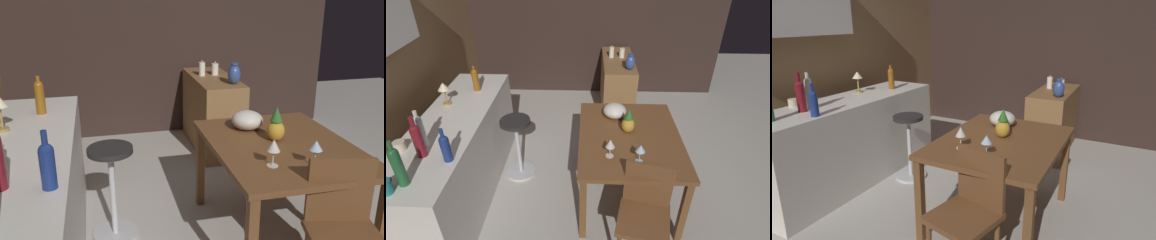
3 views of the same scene
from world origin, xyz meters
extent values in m
cube|color=#33231E|center=(2.55, 0.30, 1.30)|extent=(0.10, 4.40, 2.60)
cube|color=brown|center=(0.09, -0.21, 0.72)|extent=(1.24, 0.96, 0.04)
cube|color=brown|center=(0.66, 0.22, 0.35)|extent=(0.06, 0.06, 0.70)
cube|color=brown|center=(-0.48, -0.64, 0.35)|extent=(0.06, 0.06, 0.70)
cube|color=brown|center=(0.66, -0.64, 0.35)|extent=(0.06, 0.06, 0.70)
cube|color=silver|center=(0.06, 1.47, 0.45)|extent=(2.10, 0.60, 0.90)
cube|color=olive|center=(1.88, -0.24, 0.41)|extent=(1.10, 0.44, 0.82)
cube|color=brown|center=(-0.50, -0.30, 0.67)|extent=(0.11, 0.38, 0.41)
cylinder|color=#262323|center=(0.36, 0.95, 0.69)|extent=(0.32, 0.32, 0.04)
cylinder|color=silver|center=(0.36, 0.95, 0.35)|extent=(0.04, 0.04, 0.67)
cylinder|color=silver|center=(0.36, 0.95, 0.01)|extent=(0.34, 0.34, 0.03)
cylinder|color=silver|center=(-0.23, -0.01, 0.74)|extent=(0.07, 0.07, 0.00)
cylinder|color=silver|center=(-0.23, -0.01, 0.79)|extent=(0.01, 0.01, 0.09)
cone|color=silver|center=(-0.23, -0.01, 0.88)|extent=(0.08, 0.08, 0.07)
cylinder|color=silver|center=(-0.29, -0.25, 0.74)|extent=(0.06, 0.06, 0.00)
cylinder|color=silver|center=(-0.29, -0.25, 0.80)|extent=(0.01, 0.01, 0.10)
cone|color=silver|center=(-0.29, -0.25, 0.88)|extent=(0.08, 0.08, 0.06)
ellipsoid|color=gold|center=(0.16, -0.20, 0.81)|extent=(0.12, 0.12, 0.15)
cone|color=#2D6B28|center=(0.16, -0.20, 0.94)|extent=(0.09, 0.09, 0.10)
ellipsoid|color=beige|center=(0.43, -0.09, 0.81)|extent=(0.24, 0.24, 0.14)
cylinder|color=#8C5114|center=(0.67, 1.41, 1.00)|extent=(0.07, 0.07, 0.21)
sphere|color=#8C5114|center=(0.67, 1.41, 1.11)|extent=(0.07, 0.07, 0.07)
cylinder|color=#8C5114|center=(0.67, 1.41, 1.16)|extent=(0.03, 0.03, 0.05)
cylinder|color=navy|center=(-0.52, 1.25, 0.99)|extent=(0.07, 0.07, 0.19)
sphere|color=navy|center=(-0.52, 1.25, 1.09)|extent=(0.07, 0.07, 0.07)
cylinder|color=navy|center=(-0.52, 1.25, 1.15)|extent=(0.03, 0.03, 0.08)
cylinder|color=#A58447|center=(0.35, 1.61, 0.91)|extent=(0.08, 0.08, 0.02)
cylinder|color=#A58447|center=(0.35, 1.61, 0.99)|extent=(0.02, 0.02, 0.14)
cylinder|color=white|center=(1.97, -0.29, 0.88)|extent=(0.08, 0.08, 0.13)
ellipsoid|color=yellow|center=(1.97, -0.29, 0.96)|extent=(0.01, 0.01, 0.03)
cylinder|color=white|center=(1.96, -0.14, 0.89)|extent=(0.07, 0.07, 0.15)
ellipsoid|color=yellow|center=(1.96, -0.14, 0.98)|extent=(0.01, 0.01, 0.03)
ellipsoid|color=#334C8C|center=(1.51, -0.36, 0.92)|extent=(0.13, 0.13, 0.20)
cylinder|color=#334C8C|center=(1.51, -0.36, 1.03)|extent=(0.07, 0.07, 0.02)
camera|label=1|loc=(-2.30, 1.00, 1.80)|focal=37.83mm
camera|label=2|loc=(-2.30, 0.19, 2.40)|focal=28.48mm
camera|label=3|loc=(-2.30, -1.13, 1.70)|focal=30.70mm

